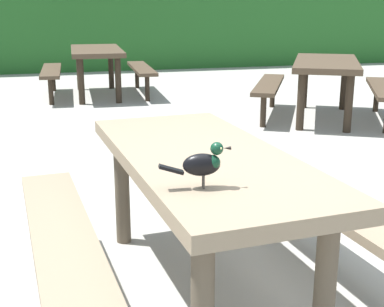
% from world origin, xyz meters
% --- Properties ---
extents(ground_plane, '(60.00, 60.00, 0.00)m').
position_xyz_m(ground_plane, '(0.00, 0.00, 0.00)').
color(ground_plane, '#A3A099').
extents(hedge_wall, '(28.00, 1.93, 2.33)m').
position_xyz_m(hedge_wall, '(0.00, 10.40, 1.16)').
color(hedge_wall, '#235B23').
rests_on(hedge_wall, ground).
extents(picnic_table_foreground, '(1.82, 1.86, 0.74)m').
position_xyz_m(picnic_table_foreground, '(-0.25, 0.22, 0.56)').
color(picnic_table_foreground, '#84725B').
rests_on(picnic_table_foreground, ground).
extents(bird_grackle, '(0.29, 0.08, 0.18)m').
position_xyz_m(bird_grackle, '(-0.39, -0.28, 0.84)').
color(bird_grackle, black).
rests_on(bird_grackle, picnic_table_foreground).
extents(picnic_table_mid_left, '(2.28, 2.29, 0.74)m').
position_xyz_m(picnic_table_mid_left, '(2.37, 3.91, 0.56)').
color(picnic_table_mid_left, '#473828').
rests_on(picnic_table_mid_left, ground).
extents(picnic_table_mid_right, '(1.74, 1.83, 0.74)m').
position_xyz_m(picnic_table_mid_right, '(-0.26, 6.39, 0.56)').
color(picnic_table_mid_right, '#473828').
rests_on(picnic_table_mid_right, ground).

